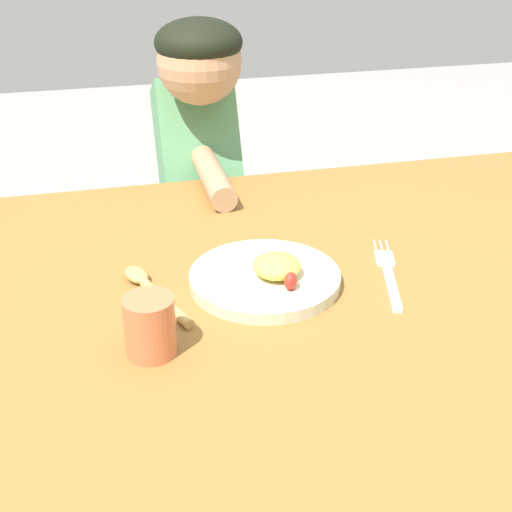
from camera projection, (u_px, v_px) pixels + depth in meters
dining_table at (286, 335)px, 1.14m from camera, size 1.41×0.99×0.71m
plate at (267, 277)px, 1.13m from camera, size 0.24×0.24×0.05m
fork at (388, 273)px, 1.16m from camera, size 0.08×0.23×0.01m
spoon at (151, 289)px, 1.11m from camera, size 0.09×0.19×0.02m
drinking_cup at (150, 326)px, 0.96m from camera, size 0.07×0.07×0.08m
person at (199, 210)px, 1.72m from camera, size 0.18×0.46×1.02m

